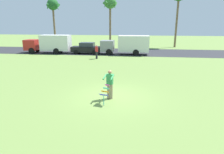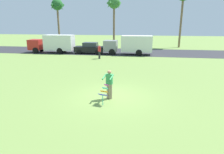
# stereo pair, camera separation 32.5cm
# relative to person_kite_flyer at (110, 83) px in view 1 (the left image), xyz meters

# --- Properties ---
(ground_plane) EXTENTS (120.00, 120.00, 0.00)m
(ground_plane) POSITION_rel_person_kite_flyer_xyz_m (0.11, 0.35, -0.95)
(ground_plane) COLOR olive
(road_strip) EXTENTS (120.00, 8.00, 0.01)m
(road_strip) POSITION_rel_person_kite_flyer_xyz_m (0.11, 19.36, -0.95)
(road_strip) COLOR #2D2D33
(road_strip) RESTS_ON ground
(person_kite_flyer) EXTENTS (0.63, 0.72, 1.73)m
(person_kite_flyer) POSITION_rel_person_kite_flyer_xyz_m (0.00, 0.00, 0.00)
(person_kite_flyer) COLOR gray
(person_kite_flyer) RESTS_ON ground
(kite_held) EXTENTS (0.53, 0.70, 1.06)m
(kite_held) POSITION_rel_person_kite_flyer_xyz_m (-0.15, -0.82, -0.25)
(kite_held) COLOR #D83399
(kite_held) RESTS_ON ground
(parked_truck_red_cab) EXTENTS (6.74, 2.22, 2.62)m
(parked_truck_red_cab) POSITION_rel_person_kite_flyer_xyz_m (-11.16, 16.96, 0.46)
(parked_truck_red_cab) COLOR #B2231E
(parked_truck_red_cab) RESTS_ON ground
(parked_car_black) EXTENTS (4.21, 1.86, 1.60)m
(parked_car_black) POSITION_rel_person_kite_flyer_xyz_m (-5.75, 16.96, -0.18)
(parked_car_black) COLOR black
(parked_car_black) RESTS_ON ground
(parked_truck_grey_van) EXTENTS (6.72, 2.17, 2.62)m
(parked_truck_grey_van) POSITION_rel_person_kite_flyer_xyz_m (0.20, 16.96, 0.46)
(parked_truck_grey_van) COLOR gray
(parked_truck_grey_van) RESTS_ON ground
(palm_tree_left_near) EXTENTS (2.58, 2.71, 8.69)m
(palm_tree_left_near) POSITION_rel_person_kite_flyer_xyz_m (-14.46, 26.61, 6.31)
(palm_tree_left_near) COLOR brown
(palm_tree_left_near) RESTS_ON ground
(palm_tree_right_near) EXTENTS (2.58, 2.71, 8.81)m
(palm_tree_right_near) POSITION_rel_person_kite_flyer_xyz_m (-3.46, 25.69, 6.42)
(palm_tree_right_near) COLOR brown
(palm_tree_right_near) RESTS_ON ground
(person_walker_near) EXTENTS (0.39, 0.47, 1.73)m
(person_walker_near) POSITION_rel_person_kite_flyer_xyz_m (-3.45, 13.04, -0.02)
(person_walker_near) COLOR #26262B
(person_walker_near) RESTS_ON ground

